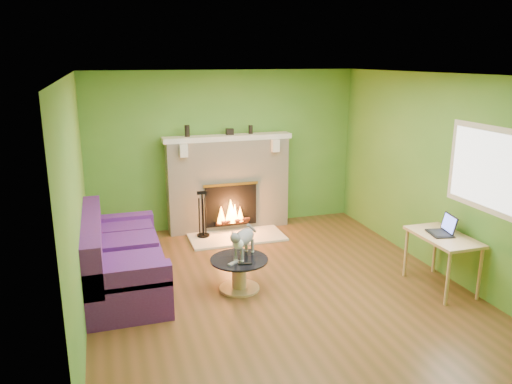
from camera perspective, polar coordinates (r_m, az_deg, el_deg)
floor at (r=6.43m, az=2.07°, el=-10.56°), size 5.00×5.00×0.00m
ceiling at (r=5.80m, az=2.32°, el=13.29°), size 5.00×5.00×0.00m
wall_back at (r=8.33m, az=-3.57°, el=4.80°), size 5.00×0.00×5.00m
wall_front at (r=3.84m, az=14.86°, el=-8.11°), size 5.00×0.00×5.00m
wall_left at (r=5.66m, az=-19.81°, el=-0.97°), size 0.00×5.00×5.00m
wall_right at (r=7.04m, az=19.73°, el=2.05°), size 0.00×5.00×5.00m
window_frame at (r=6.31m, az=24.71°, el=2.45°), size 0.00×1.20×1.20m
window_pane at (r=6.30m, az=24.66°, el=2.45°), size 0.00×1.06×1.06m
fireplace at (r=8.26m, az=-3.21°, el=0.98°), size 2.10×0.46×1.58m
hearth at (r=8.01m, az=-2.22°, el=-5.14°), size 1.50×0.75×0.03m
mantel at (r=8.09m, az=-3.25°, el=6.23°), size 2.10×0.28×0.08m
sofa at (r=6.46m, az=-15.41°, el=-7.48°), size 0.94×2.08×0.93m
coffee_table at (r=6.22m, az=-1.93°, el=-9.10°), size 0.71×0.71×0.40m
desk at (r=6.54m, az=20.60°, el=-5.35°), size 0.54×0.93×0.69m
cat at (r=6.14m, az=-1.36°, el=-5.62°), size 0.60×0.66×0.41m
remote_silver at (r=6.02m, az=-2.56°, el=-8.09°), size 0.17×0.13×0.02m
remote_black at (r=6.00m, az=-1.29°, el=-8.19°), size 0.17×0.08×0.02m
laptop at (r=6.50m, az=20.35°, el=-3.55°), size 0.34×0.37×0.24m
fire_tools at (r=7.91m, az=-6.11°, el=-2.49°), size 0.20×0.20×0.75m
mantel_vase_left at (r=7.97m, az=-7.87°, el=6.93°), size 0.08×0.08×0.18m
mantel_vase_right at (r=8.21m, az=-0.62°, el=7.16°), size 0.07×0.07×0.14m
mantel_box at (r=8.12m, az=-3.02°, el=6.91°), size 0.12×0.08×0.10m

